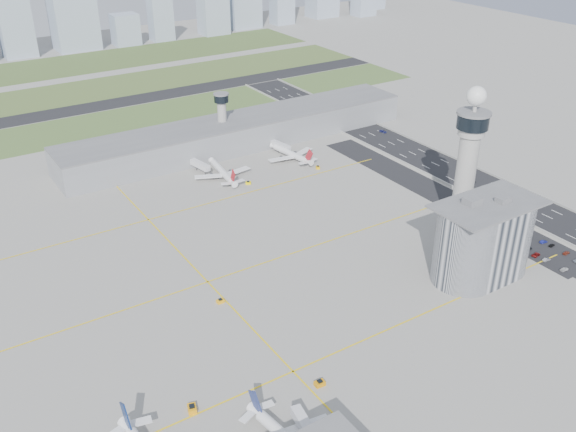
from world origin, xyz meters
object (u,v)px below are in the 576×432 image
secondary_tower (222,116)px  car_hw_4 (305,108)px  tug_1 (192,408)px  control_tower (468,155)px  airplane_far_a (222,168)px  car_lot_0 (564,269)px  airplane_far_b (290,150)px  car_lot_7 (566,253)px  tug_4 (248,183)px  car_hw_1 (473,181)px  car_lot_11 (517,228)px  jet_bridge_far_0 (192,163)px  car_lot_3 (528,248)px  tug_2 (320,383)px  car_lot_8 (552,245)px  car_lot_4 (515,242)px  admin_building (483,240)px  tug_3 (220,301)px  car_lot_5 (499,235)px  car_hw_2 (383,131)px  tug_5 (318,167)px  car_lot_9 (543,242)px  jet_bridge_far_1 (273,145)px  car_lot_1 (546,259)px

secondary_tower → car_hw_4: (77.35, 30.95, -18.15)m
tug_1 → control_tower: bearing=-149.3°
secondary_tower → car_hw_4: secondary_tower is taller
airplane_far_a → car_lot_0: size_ratio=9.29×
airplane_far_b → car_lot_7: bearing=-171.4°
airplane_far_b → tug_4: airplane_far_b is taller
car_lot_0 → car_hw_1: car_lot_0 is taller
airplane_far_b → car_lot_11: airplane_far_b is taller
jet_bridge_far_0 → car_lot_3: (81.36, -152.72, -2.27)m
car_lot_0 → tug_2: bearing=94.3°
car_lot_3 → car_lot_8: size_ratio=1.20×
car_lot_4 → admin_building: bearing=106.1°
tug_3 → car_lot_0: size_ratio=0.71×
tug_4 → car_lot_7: size_ratio=0.72×
car_lot_5 → car_hw_2: (40.43, 124.81, 0.04)m
tug_4 → car_lot_0: (65.03, -137.90, -0.14)m
secondary_tower → tug_4: secondary_tower is taller
tug_5 → tug_3: bearing=-113.7°
airplane_far_a → airplane_far_b: bearing=-80.9°
control_tower → car_lot_5: control_tower is taller
tug_3 → car_lot_11: 137.62m
airplane_far_b → car_lot_3: 139.26m
tug_2 → car_lot_5: 123.38m
car_lot_9 → airplane_far_b: bearing=22.8°
car_lot_5 → car_hw_4: size_ratio=0.97×
tug_1 → tug_3: 53.84m
car_lot_0 → car_lot_4: (0.54, 24.77, -0.10)m
jet_bridge_far_1 → car_lot_5: bearing=2.4°
car_lot_7 → airplane_far_a: bearing=24.9°
car_lot_0 → car_lot_3: car_lot_0 is taller
car_lot_9 → car_hw_2: 142.30m
control_tower → secondary_tower: size_ratio=2.02×
jet_bridge_far_0 → car_hw_1: (112.75, -93.12, -2.30)m
tug_5 → car_hw_1: tug_5 is taller
car_lot_8 → car_lot_9: size_ratio=0.93×
car_lot_9 → jet_bridge_far_0: bearing=37.3°
tug_4 → car_hw_2: bearing=-51.4°
tug_1 → car_lot_8: (167.84, 3.68, -0.46)m
control_tower → admin_building: control_tower is taller
tug_2 → car_lot_5: size_ratio=0.86×
secondary_tower → jet_bridge_far_0: bearing=-147.3°
admin_building → car_lot_1: size_ratio=11.16×
car_lot_9 → car_lot_11: car_lot_11 is taller
airplane_far_a → tug_2: 160.33m
secondary_tower → car_lot_9: size_ratio=8.88×
admin_building → jet_bridge_far_1: admin_building is taller
tug_3 → car_lot_0: bearing=-115.2°
car_lot_1 → car_lot_4: size_ratio=1.14×
airplane_far_a → tug_1: bearing=156.6°
secondary_tower → car_lot_9: bearing=-69.6°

